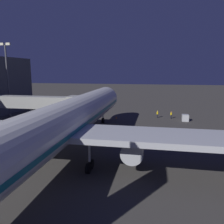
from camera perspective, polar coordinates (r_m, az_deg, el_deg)
The scene contains 9 objects.
ground_plane at distance 42.00m, azimuth -5.99°, elevation -6.40°, with size 320.00×320.00×0.00m, color #383533.
airliner_at_gate at distance 30.32m, azimuth -12.37°, elevation -2.93°, with size 53.27×59.39×17.28m.
jet_bridge at distance 50.93m, azimuth -18.01°, elevation 2.28°, with size 23.80×3.40×6.88m.
apron_floodlight_mast at distance 64.78m, azimuth -24.61°, elevation 8.36°, with size 2.90×0.50×18.76m.
baggage_container_mid_row at distance 57.63m, azimuth 17.77°, elevation -1.39°, with size 1.53×1.56×1.62m, color #B7BABF.
ground_crew_marshaller_fwd at distance 59.85m, azimuth 11.25°, elevation -0.45°, with size 0.40×0.40×1.87m.
ground_crew_by_tug at distance 59.73m, azimuth 14.52°, elevation -0.64°, with size 0.40×0.40×1.81m.
traffic_cone_nose_port at distance 58.02m, azimuth 1.07°, elevation -1.35°, with size 0.36×0.36×0.55m, color orange.
traffic_cone_nose_starboard at distance 58.90m, azimuth -3.15°, elevation -1.18°, with size 0.36×0.36×0.55m, color orange.
Camera 1 is at (-11.77, 38.46, 12.12)m, focal length 36.71 mm.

